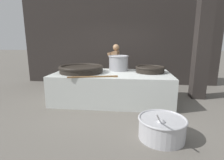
# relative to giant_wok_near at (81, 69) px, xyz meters

# --- Properties ---
(ground_plane) EXTENTS (60.00, 60.00, 0.00)m
(ground_plane) POSITION_rel_giant_wok_near_xyz_m (0.89, 0.01, -0.94)
(ground_plane) COLOR #666059
(back_wall) EXTENTS (7.78, 0.24, 3.76)m
(back_wall) POSITION_rel_giant_wok_near_xyz_m (0.89, 2.33, 0.94)
(back_wall) COLOR #2D2826
(back_wall) RESTS_ON ground_plane
(support_pillar) EXTENTS (0.39, 0.39, 3.76)m
(support_pillar) POSITION_rel_giant_wok_near_xyz_m (3.46, 0.61, 0.94)
(support_pillar) COLOR #2D2826
(support_pillar) RESTS_ON ground_plane
(hearth_platform) EXTENTS (3.29, 1.60, 0.83)m
(hearth_platform) POSITION_rel_giant_wok_near_xyz_m (0.89, 0.01, -0.52)
(hearth_platform) COLOR silver
(hearth_platform) RESTS_ON ground_plane
(giant_wok_near) EXTENTS (1.28, 1.28, 0.20)m
(giant_wok_near) POSITION_rel_giant_wok_near_xyz_m (0.00, 0.00, 0.00)
(giant_wok_near) COLOR black
(giant_wok_near) RESTS_ON hearth_platform
(giant_wok_far) EXTENTS (0.83, 0.83, 0.18)m
(giant_wok_far) POSITION_rel_giant_wok_near_xyz_m (1.97, 0.21, -0.01)
(giant_wok_far) COLOR black
(giant_wok_far) RESTS_ON hearth_platform
(stock_pot) EXTENTS (0.62, 0.62, 0.46)m
(stock_pot) POSITION_rel_giant_wok_near_xyz_m (1.04, 0.46, 0.13)
(stock_pot) COLOR #9E9EA3
(stock_pot) RESTS_ON hearth_platform
(stirring_paddle) EXTENTS (1.23, 0.37, 0.04)m
(stirring_paddle) POSITION_rel_giant_wok_near_xyz_m (0.55, -0.67, -0.09)
(stirring_paddle) COLOR brown
(stirring_paddle) RESTS_ON hearth_platform
(cook) EXTENTS (0.40, 0.61, 1.61)m
(cook) POSITION_rel_giant_wok_near_xyz_m (0.88, 1.25, -0.06)
(cook) COLOR #9E7551
(cook) RESTS_ON ground_plane
(prep_bowl_vegetables) EXTENTS (0.85, 1.08, 0.73)m
(prep_bowl_vegetables) POSITION_rel_giant_wok_near_xyz_m (2.00, -1.91, -0.72)
(prep_bowl_vegetables) COLOR #B7B7BC
(prep_bowl_vegetables) RESTS_ON ground_plane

